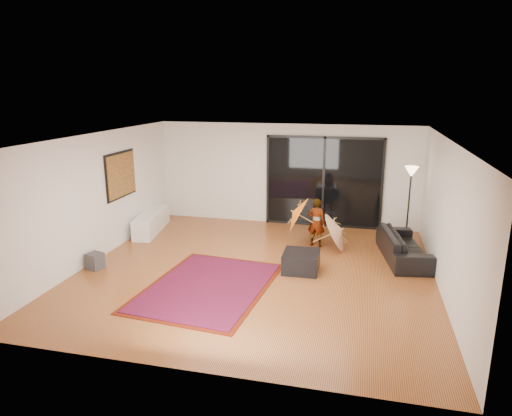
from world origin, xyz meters
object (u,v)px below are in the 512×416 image
(media_console, at_px, (152,222))
(child, at_px, (316,222))
(ottoman, at_px, (301,262))
(sofa, at_px, (404,246))

(media_console, height_order, child, child)
(ottoman, distance_m, child, 1.63)
(media_console, xyz_separation_m, sofa, (6.20, -0.56, 0.04))
(sofa, height_order, ottoman, sofa)
(child, bearing_deg, media_console, 10.26)
(media_console, bearing_deg, ottoman, -31.84)
(ottoman, bearing_deg, sofa, 29.94)
(sofa, xyz_separation_m, ottoman, (-2.06, -1.19, -0.10))
(sofa, bearing_deg, ottoman, 110.47)
(ottoman, bearing_deg, media_console, 157.10)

